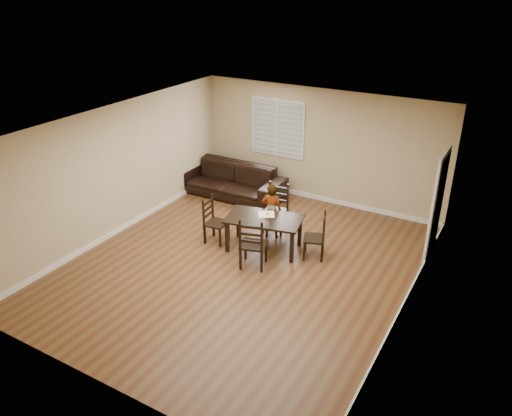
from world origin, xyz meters
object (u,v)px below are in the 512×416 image
at_px(dining_table, 264,222).
at_px(donut, 267,213).
at_px(chair_left, 211,221).
at_px(chair_far, 252,247).
at_px(child, 272,211).
at_px(sofa, 231,180).
at_px(chair_right, 320,238).
at_px(chair_near, 277,208).

xyz_separation_m(dining_table, donut, (-0.02, 0.17, 0.11)).
xyz_separation_m(dining_table, chair_left, (-1.10, -0.22, -0.16)).
distance_m(chair_far, child, 1.33).
bearing_deg(child, sofa, -54.36).
bearing_deg(chair_left, sofa, 16.91).
bearing_deg(chair_right, chair_far, -61.73).
height_order(chair_right, donut, chair_right).
bearing_deg(chair_far, donut, -94.95).
height_order(donut, sofa, sofa).
relative_size(dining_table, chair_left, 1.67).
bearing_deg(chair_far, dining_table, -93.73).
bearing_deg(chair_right, dining_table, -97.06).
bearing_deg(child, chair_left, 19.17).
bearing_deg(donut, chair_right, 4.39).
bearing_deg(child, donut, 87.25).
xyz_separation_m(chair_near, donut, (0.17, -0.77, 0.24)).
bearing_deg(donut, child, 104.99).
distance_m(chair_far, sofa, 3.47).
relative_size(child, donut, 12.12).
bearing_deg(child, chair_right, 149.65).
bearing_deg(chair_near, chair_left, -135.27).
bearing_deg(chair_left, chair_near, -44.21).
height_order(chair_far, child, child).
height_order(dining_table, chair_near, chair_near).
height_order(chair_near, sofa, chair_near).
height_order(chair_left, donut, chair_left).
relative_size(chair_far, child, 0.88).
bearing_deg(donut, dining_table, -84.22).
height_order(chair_right, child, child).
xyz_separation_m(chair_far, sofa, (-2.18, 2.70, -0.08)).
distance_m(dining_table, chair_far, 0.80).
relative_size(dining_table, donut, 16.50).
distance_m(dining_table, chair_near, 0.96).
relative_size(chair_near, chair_left, 1.08).
distance_m(dining_table, donut, 0.20).
relative_size(child, sofa, 0.44).
distance_m(child, sofa, 2.37).
relative_size(donut, sofa, 0.04).
bearing_deg(chair_right, donut, -105.58).
height_order(dining_table, sofa, sofa).
distance_m(chair_near, child, 0.44).
bearing_deg(chair_left, chair_right, -83.68).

